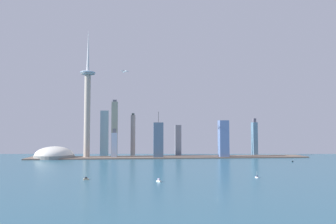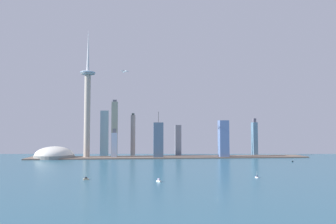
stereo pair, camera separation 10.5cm
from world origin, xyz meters
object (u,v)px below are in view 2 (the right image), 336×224
at_px(skyscraper_5, 158,140).
at_px(boat_1, 292,162).
at_px(stadium_dome, 54,155).
at_px(skyscraper_4, 178,140).
at_px(boat_0, 257,177).
at_px(airplane, 125,71).
at_px(boat_3, 159,181).
at_px(skyscraper_7, 104,133).
at_px(skyscraper_1, 223,139).
at_px(skyscraper_6, 114,144).
at_px(boat_2, 86,179).
at_px(observation_tower, 87,100).
at_px(skyscraper_2, 115,129).
at_px(skyscraper_3, 255,138).
at_px(skyscraper_0, 133,135).

distance_m(skyscraper_5, boat_1, 335.75).
xyz_separation_m(stadium_dome, skyscraper_4, (342.53, 89.27, 36.95)).
xyz_separation_m(skyscraper_5, boat_0, (130.22, -364.12, -46.25)).
relative_size(boat_1, airplane, 0.28).
bearing_deg(boat_3, skyscraper_7, 151.37).
xyz_separation_m(stadium_dome, boat_1, (581.35, -154.24, -7.18)).
bearing_deg(skyscraper_1, skyscraper_6, 176.07).
xyz_separation_m(stadium_dome, boat_2, (144.55, -384.82, -6.72)).
xyz_separation_m(observation_tower, skyscraper_4, (258.52, 88.79, -111.44)).
distance_m(skyscraper_7, boat_0, 533.30).
bearing_deg(boat_3, skyscraper_2, 148.33).
bearing_deg(boat_0, skyscraper_3, -40.25).
distance_m(skyscraper_6, boat_3, 424.34).
bearing_deg(stadium_dome, boat_1, -14.86).
bearing_deg(boat_2, stadium_dome, 94.84).
bearing_deg(skyscraper_7, skyscraper_0, -4.55).
distance_m(skyscraper_1, skyscraper_3, 124.45).
relative_size(skyscraper_3, boat_3, 15.81).
bearing_deg(boat_0, stadium_dome, 26.20).
bearing_deg(stadium_dome, skyscraper_4, 14.61).
bearing_deg(skyscraper_4, stadium_dome, -165.39).
bearing_deg(airplane, observation_tower, -138.33).
distance_m(stadium_dome, skyscraper_5, 278.96).
bearing_deg(observation_tower, boat_3, -68.03).
bearing_deg(skyscraper_3, boat_3, -124.66).
bearing_deg(boat_0, boat_1, -56.84).
relative_size(skyscraper_3, skyscraper_5, 0.88).
relative_size(skyscraper_2, boat_0, 16.87).
relative_size(observation_tower, skyscraper_0, 2.85).
bearing_deg(observation_tower, skyscraper_5, -7.56).
distance_m(boat_1, boat_3, 419.87).
bearing_deg(skyscraper_7, skyscraper_1, -13.83).
distance_m(skyscraper_2, boat_1, 477.37).
height_order(stadium_dome, skyscraper_2, skyscraper_2).
bearing_deg(skyscraper_3, skyscraper_1, -151.68).
height_order(skyscraper_2, skyscraper_4, skyscraper_2).
relative_size(skyscraper_5, boat_3, 17.96).
bearing_deg(skyscraper_3, observation_tower, -175.55).
xyz_separation_m(skyscraper_1, skyscraper_2, (-299.23, 65.31, 28.31)).
distance_m(stadium_dome, boat_3, 483.70).
height_order(skyscraper_2, airplane, airplane).
bearing_deg(boat_2, skyscraper_6, 72.35).
relative_size(skyscraper_2, skyscraper_5, 1.30).
bearing_deg(skyscraper_6, skyscraper_1, -3.93).
relative_size(observation_tower, skyscraper_1, 3.48).
bearing_deg(boat_3, skyscraper_5, 132.83).
height_order(observation_tower, skyscraper_7, observation_tower).
height_order(skyscraper_2, boat_0, skyscraper_2).
distance_m(observation_tower, stadium_dome, 170.51).
height_order(observation_tower, skyscraper_0, observation_tower).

